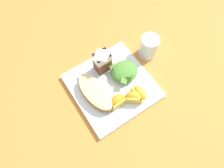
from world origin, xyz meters
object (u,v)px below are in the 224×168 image
object	(u,v)px
milk_carton	(102,60)
orange_wedge_rear	(139,93)
drinking_clear_cup	(149,47)
white_plate	(112,86)
cheesy_pizza_bread	(96,94)
orange_wedge_middle	(134,97)
green_salad_pile	(124,72)
orange_wedge_front	(117,101)

from	to	relation	value
milk_carton	orange_wedge_rear	bearing A→B (deg)	-74.32
drinking_clear_cup	white_plate	bearing A→B (deg)	-167.33
cheesy_pizza_bread	drinking_clear_cup	size ratio (longest dim) A/B	1.90
orange_wedge_rear	drinking_clear_cup	bearing A→B (deg)	42.80
orange_wedge_middle	drinking_clear_cup	world-z (taller)	drinking_clear_cup
cheesy_pizza_bread	orange_wedge_middle	size ratio (longest dim) A/B	2.56
orange_wedge_rear	drinking_clear_cup	size ratio (longest dim) A/B	0.65
green_salad_pile	milk_carton	bearing A→B (deg)	127.93
green_salad_pile	orange_wedge_front	world-z (taller)	same
orange_wedge_rear	white_plate	bearing A→B (deg)	123.40
orange_wedge_rear	green_salad_pile	bearing A→B (deg)	86.91
cheesy_pizza_bread	orange_wedge_rear	bearing A→B (deg)	-33.50
milk_carton	green_salad_pile	bearing A→B (deg)	-52.07
orange_wedge_middle	orange_wedge_front	bearing A→B (deg)	160.47
white_plate	milk_carton	distance (m)	0.10
cheesy_pizza_bread	drinking_clear_cup	world-z (taller)	drinking_clear_cup
orange_wedge_front	drinking_clear_cup	size ratio (longest dim) A/B	0.66
green_salad_pile	orange_wedge_front	size ratio (longest dim) A/B	1.62
white_plate	orange_wedge_middle	size ratio (longest dim) A/B	4.04
cheesy_pizza_bread	orange_wedge_rear	size ratio (longest dim) A/B	2.94
milk_carton	orange_wedge_front	bearing A→B (deg)	-102.52
white_plate	orange_wedge_front	world-z (taller)	orange_wedge_front
orange_wedge_front	orange_wedge_middle	xyz separation A→B (m)	(0.06, -0.02, 0.00)
orange_wedge_front	drinking_clear_cup	world-z (taller)	drinking_clear_cup
cheesy_pizza_bread	orange_wedge_middle	world-z (taller)	orange_wedge_middle
green_salad_pile	milk_carton	xyz separation A→B (m)	(-0.05, 0.07, 0.04)
cheesy_pizza_bread	green_salad_pile	bearing A→B (deg)	6.77
white_plate	cheesy_pizza_bread	bearing A→B (deg)	-177.69
white_plate	green_salad_pile	bearing A→B (deg)	11.65
milk_carton	orange_wedge_rear	size ratio (longest dim) A/B	1.82
green_salad_pile	orange_wedge_rear	distance (m)	0.10
green_salad_pile	cheesy_pizza_bread	bearing A→B (deg)	-173.23
cheesy_pizza_bread	drinking_clear_cup	xyz separation A→B (m)	(0.27, 0.05, 0.01)
drinking_clear_cup	orange_wedge_rear	bearing A→B (deg)	-137.20
orange_wedge_front	orange_wedge_rear	xyz separation A→B (m)	(0.08, -0.02, 0.00)
orange_wedge_rear	cheesy_pizza_bread	bearing A→B (deg)	146.50
milk_carton	orange_wedge_middle	xyz separation A→B (m)	(0.02, -0.17, -0.04)
white_plate	drinking_clear_cup	bearing A→B (deg)	12.67
milk_carton	orange_wedge_rear	xyz separation A→B (m)	(0.05, -0.17, -0.04)
drinking_clear_cup	cheesy_pizza_bread	bearing A→B (deg)	-169.96
cheesy_pizza_bread	orange_wedge_middle	xyz separation A→B (m)	(0.10, -0.08, 0.00)
orange_wedge_middle	drinking_clear_cup	size ratio (longest dim) A/B	0.74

